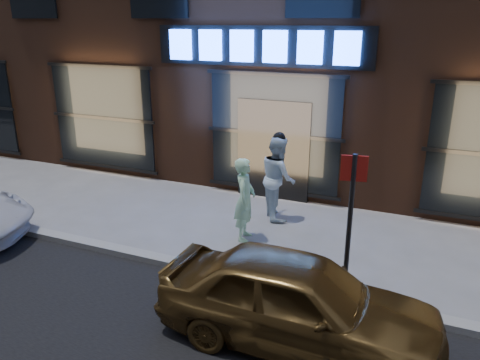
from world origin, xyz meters
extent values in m
plane|color=slate|center=(0.00, 0.00, 0.00)|extent=(90.00, 90.00, 0.00)
cube|color=gray|center=(0.00, 0.00, 0.06)|extent=(60.00, 0.25, 0.12)
cube|color=black|center=(-0.40, 3.95, 3.60)|extent=(5.20, 0.06, 0.90)
cube|color=black|center=(0.00, 3.92, 1.20)|extent=(1.80, 0.10, 2.40)
cube|color=#FFBF72|center=(-5.00, 3.98, 1.60)|extent=(3.00, 0.04, 2.60)
cube|color=black|center=(-5.00, 3.94, 1.60)|extent=(3.20, 0.06, 2.80)
cube|color=#FFBF72|center=(0.00, 3.98, 1.60)|extent=(3.00, 0.04, 2.60)
cube|color=black|center=(0.00, 3.94, 1.60)|extent=(3.20, 0.06, 2.80)
cube|color=#2659FF|center=(-2.40, 3.88, 3.60)|extent=(0.55, 0.12, 0.70)
cube|color=#2659FF|center=(-1.60, 3.88, 3.60)|extent=(0.55, 0.12, 0.70)
cube|color=#2659FF|center=(-0.80, 3.88, 3.60)|extent=(0.55, 0.12, 0.70)
cube|color=#2659FF|center=(0.00, 3.88, 3.60)|extent=(0.55, 0.12, 0.70)
cube|color=#2659FF|center=(0.80, 3.88, 3.60)|extent=(0.55, 0.12, 0.70)
cube|color=#2659FF|center=(1.60, 3.88, 3.60)|extent=(0.55, 0.12, 0.70)
imported|color=#B1E9B8|center=(0.25, 1.53, 0.84)|extent=(0.51, 0.67, 1.67)
imported|color=white|center=(0.50, 2.83, 0.92)|extent=(1.07, 1.13, 1.84)
imported|color=brown|center=(2.11, -1.14, 0.64)|extent=(3.78, 1.55, 1.29)
cylinder|color=#262628|center=(2.52, 0.10, 1.19)|extent=(0.08, 0.08, 2.38)
cube|color=red|center=(2.52, 0.10, 2.17)|extent=(0.38, 0.11, 0.38)
camera|label=1|loc=(3.49, -6.35, 4.17)|focal=35.00mm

